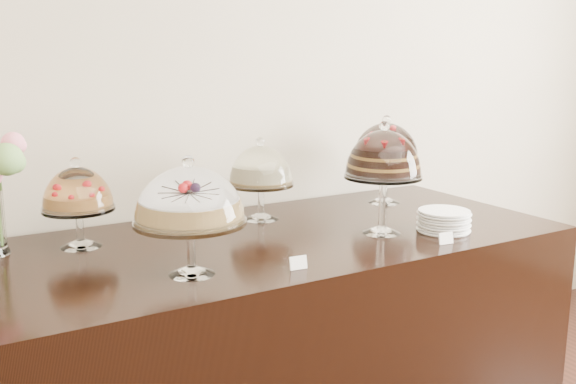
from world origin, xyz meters
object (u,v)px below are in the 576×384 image
cake_stand_dark_choco (386,145)px  cake_stand_choco_layer (383,158)px  cake_stand_cheesecake (261,170)px  display_counter (282,343)px  cake_stand_fruit_tart (78,193)px  plate_stack (444,221)px  cake_stand_sugar_sponge (189,200)px

cake_stand_dark_choco → cake_stand_choco_layer: bearing=-129.7°
cake_stand_cheesecake → display_counter: bearing=-100.7°
display_counter → cake_stand_fruit_tart: (-0.70, 0.24, 0.65)m
cake_stand_choco_layer → plate_stack: (0.23, -0.10, -0.25)m
display_counter → cake_stand_sugar_sponge: bearing=-152.1°
cake_stand_dark_choco → cake_stand_fruit_tart: size_ratio=1.25×
plate_stack → cake_stand_dark_choco: bearing=77.4°
cake_stand_fruit_tart → cake_stand_choco_layer: bearing=-20.9°
cake_stand_sugar_sponge → cake_stand_dark_choco: 1.27m
display_counter → cake_stand_sugar_sponge: cake_stand_sugar_sponge is taller
cake_stand_sugar_sponge → plate_stack: bearing=-1.3°
cake_stand_cheesecake → cake_stand_fruit_tart: 0.75m
display_counter → cake_stand_sugar_sponge: (-0.47, -0.25, 0.69)m
cake_stand_fruit_tart → cake_stand_cheesecake: bearing=1.9°
display_counter → cake_stand_choco_layer: bearing=-25.4°
cake_stand_sugar_sponge → cake_stand_choco_layer: size_ratio=0.87×
cake_stand_sugar_sponge → cake_stand_choco_layer: cake_stand_choco_layer is taller
cake_stand_choco_layer → plate_stack: cake_stand_choco_layer is taller
display_counter → cake_stand_choco_layer: size_ratio=5.01×
cake_stand_fruit_tart → display_counter: bearing=-18.5°
display_counter → cake_stand_cheesecake: cake_stand_cheesecake is taller
cake_stand_choco_layer → plate_stack: bearing=-24.4°
cake_stand_dark_choco → plate_stack: size_ratio=2.01×
cake_stand_choco_layer → cake_stand_fruit_tart: size_ratio=1.33×
cake_stand_dark_choco → cake_stand_fruit_tart: (-1.40, -0.01, -0.08)m
cake_stand_sugar_sponge → cake_stand_fruit_tart: bearing=115.9°
cake_stand_sugar_sponge → cake_stand_cheesecake: (0.52, 0.51, -0.03)m
cake_stand_fruit_tart → plate_stack: 1.39m
plate_stack → cake_stand_cheesecake: bearing=135.0°
display_counter → cake_stand_dark_choco: size_ratio=5.34×
cake_stand_sugar_sponge → plate_stack: (1.05, -0.02, -0.20)m
cake_stand_choco_layer → cake_stand_cheesecake: (-0.30, 0.43, -0.08)m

